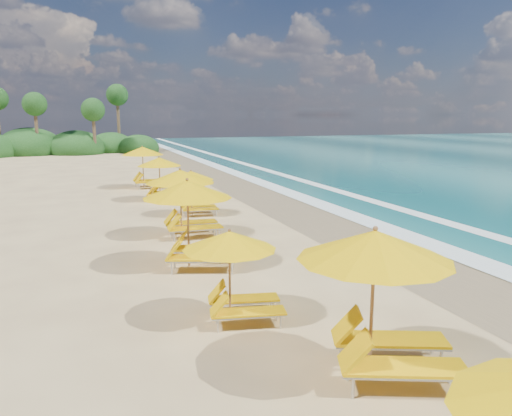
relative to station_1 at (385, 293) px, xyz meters
name	(u,v)px	position (x,y,z in m)	size (l,w,h in m)	color
ground	(256,241)	(1.07, 9.46, -1.48)	(160.00, 160.00, 0.00)	#D1B57B
wet_sand	(354,232)	(5.07, 9.46, -1.47)	(4.00, 160.00, 0.01)	#8D7954
surf_foam	(413,226)	(7.77, 9.46, -1.45)	(4.00, 160.00, 0.01)	white
station_1	(385,293)	(0.00, 0.00, 0.00)	(3.42, 3.38, 2.64)	olive
station_2	(237,269)	(-1.64, 3.08, -0.33)	(2.49, 2.38, 2.06)	olive
station_3	(195,217)	(-1.62, 7.23, 0.00)	(3.37, 3.30, 2.65)	olive
station_4	(186,198)	(-1.10, 11.07, -0.05)	(2.82, 2.62, 2.55)	olive
station_5	(195,190)	(0.08, 14.83, -0.33)	(2.34, 2.20, 2.05)	olive
station_6	(163,176)	(-0.64, 19.16, -0.17)	(3.08, 3.07, 2.33)	olive
station_7	(146,164)	(-0.85, 24.19, -0.02)	(2.82, 2.60, 2.60)	olive
treeline	(40,146)	(-8.87, 54.98, -0.48)	(25.80, 8.80, 9.74)	#163D14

